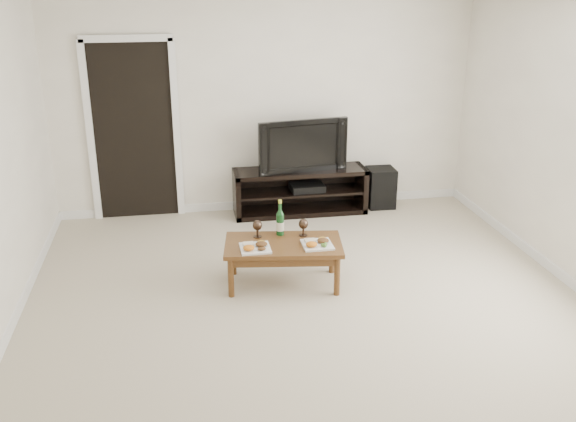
# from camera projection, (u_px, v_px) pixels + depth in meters

# --- Properties ---
(floor) EXTENTS (5.50, 5.50, 0.00)m
(floor) POSITION_uv_depth(u_px,v_px,m) (313.00, 315.00, 5.52)
(floor) COLOR #BDAF98
(floor) RESTS_ON ground
(back_wall) EXTENTS (5.00, 0.04, 2.60)m
(back_wall) POSITION_uv_depth(u_px,v_px,m) (265.00, 104.00, 7.62)
(back_wall) COLOR white
(back_wall) RESTS_ON ground
(doorway) EXTENTS (0.90, 0.02, 2.05)m
(doorway) POSITION_uv_depth(u_px,v_px,m) (134.00, 133.00, 7.43)
(doorway) COLOR black
(doorway) RESTS_ON ground
(media_console) EXTENTS (1.60, 0.45, 0.55)m
(media_console) POSITION_uv_depth(u_px,v_px,m) (300.00, 191.00, 7.79)
(media_console) COLOR black
(media_console) RESTS_ON ground
(television) EXTENTS (1.10, 0.31, 0.63)m
(television) POSITION_uv_depth(u_px,v_px,m) (300.00, 144.00, 7.58)
(television) COLOR black
(television) RESTS_ON media_console
(av_receiver) EXTENTS (0.41, 0.31, 0.08)m
(av_receiver) POSITION_uv_depth(u_px,v_px,m) (307.00, 187.00, 7.78)
(av_receiver) COLOR black
(av_receiver) RESTS_ON media_console
(subwoofer) EXTENTS (0.34, 0.34, 0.49)m
(subwoofer) POSITION_uv_depth(u_px,v_px,m) (380.00, 187.00, 8.01)
(subwoofer) COLOR black
(subwoofer) RESTS_ON ground
(coffee_table) EXTENTS (1.15, 0.73, 0.42)m
(coffee_table) POSITION_uv_depth(u_px,v_px,m) (283.00, 264.00, 6.00)
(coffee_table) COLOR brown
(coffee_table) RESTS_ON ground
(plate_left) EXTENTS (0.27, 0.27, 0.07)m
(plate_left) POSITION_uv_depth(u_px,v_px,m) (255.00, 246.00, 5.79)
(plate_left) COLOR white
(plate_left) RESTS_ON coffee_table
(plate_right) EXTENTS (0.27, 0.27, 0.07)m
(plate_right) POSITION_uv_depth(u_px,v_px,m) (317.00, 242.00, 5.86)
(plate_right) COLOR white
(plate_right) RESTS_ON coffee_table
(wine_bottle) EXTENTS (0.07, 0.07, 0.35)m
(wine_bottle) POSITION_uv_depth(u_px,v_px,m) (280.00, 217.00, 6.06)
(wine_bottle) COLOR #103D16
(wine_bottle) RESTS_ON coffee_table
(goblet_left) EXTENTS (0.09, 0.09, 0.17)m
(goblet_left) POSITION_uv_depth(u_px,v_px,m) (257.00, 229.00, 6.03)
(goblet_left) COLOR #35261D
(goblet_left) RESTS_ON coffee_table
(goblet_right) EXTENTS (0.09, 0.09, 0.17)m
(goblet_right) POSITION_uv_depth(u_px,v_px,m) (303.00, 227.00, 6.07)
(goblet_right) COLOR #35261D
(goblet_right) RESTS_ON coffee_table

